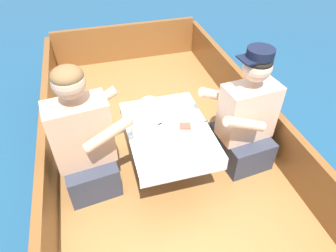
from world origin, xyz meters
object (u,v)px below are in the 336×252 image
at_px(tin_can, 135,128).
at_px(sandwich, 185,128).
at_px(person_starboard, 245,121).
at_px(coffee_cup_port, 138,118).
at_px(person_port, 85,143).
at_px(coffee_cup_starboard, 171,152).

bearing_deg(tin_can, sandwich, -16.74).
distance_m(person_starboard, coffee_cup_port, 0.81).
distance_m(person_port, tin_can, 0.36).
height_order(person_port, tin_can, person_port).
height_order(sandwich, tin_can, sandwich).
distance_m(coffee_cup_starboard, tin_can, 0.35).
distance_m(person_starboard, coffee_cup_starboard, 0.68).
relative_size(person_port, coffee_cup_starboard, 11.16).
bearing_deg(person_starboard, sandwich, -3.97).
xyz_separation_m(sandwich, coffee_cup_port, (-0.30, 0.21, -0.01)).
bearing_deg(person_port, person_starboard, -10.49).
distance_m(coffee_cup_port, coffee_cup_starboard, 0.43).
xyz_separation_m(person_port, person_starboard, (1.19, -0.07, -0.01)).
height_order(person_starboard, sandwich, person_starboard).
distance_m(person_port, coffee_cup_port, 0.42).
relative_size(sandwich, coffee_cup_port, 1.05).
relative_size(person_port, tin_can, 14.89).
relative_size(person_port, sandwich, 8.82).
height_order(coffee_cup_port, tin_can, tin_can).
distance_m(person_starboard, sandwich, 0.49).
xyz_separation_m(person_port, sandwich, (0.70, -0.09, 0.05)).
distance_m(person_port, sandwich, 0.71).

